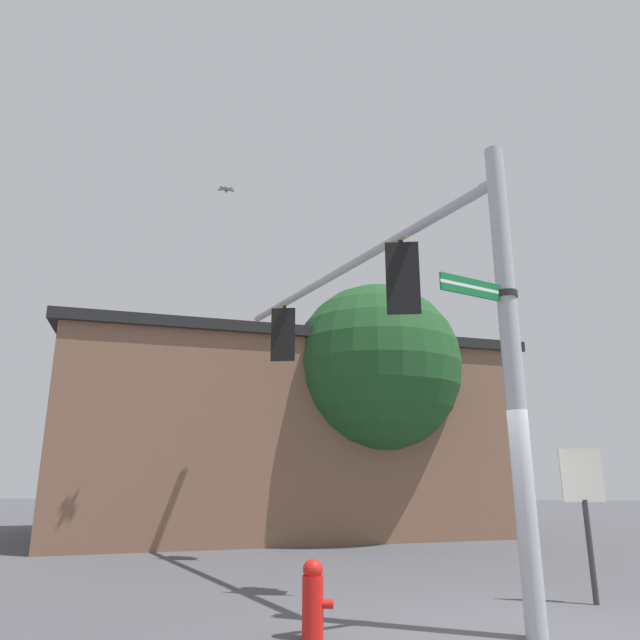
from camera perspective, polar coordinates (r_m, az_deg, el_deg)
ground_plane at (r=7.58m, az=20.82°, el=-27.56°), size 80.00×80.00×0.00m
signal_pole at (r=7.50m, az=18.63°, el=-4.45°), size 0.24×0.24×6.07m
mast_arm at (r=11.17m, az=2.06°, el=4.92°), size 4.66×6.72×0.16m
traffic_light_nearest_pole at (r=9.47m, az=8.17°, el=3.85°), size 0.54×0.49×1.31m
traffic_light_mid_inner at (r=13.02m, az=-3.58°, el=-1.60°), size 0.54×0.49×1.31m
street_name_sign at (r=7.50m, az=16.41°, el=2.80°), size 1.06×0.78×0.22m
bird_flying at (r=14.43m, az=-9.32°, el=12.72°), size 0.40×0.31×0.11m
storefront_building at (r=19.30m, az=-3.93°, el=-11.78°), size 15.60×12.56×5.79m
tree_by_storefront at (r=17.10m, az=5.64°, el=-4.75°), size 4.97×4.97×7.34m
fire_hydrant at (r=7.10m, az=-0.69°, el=-25.92°), size 0.35×0.24×0.82m
historical_marker at (r=9.57m, az=24.81°, el=-15.89°), size 0.60×0.08×2.13m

